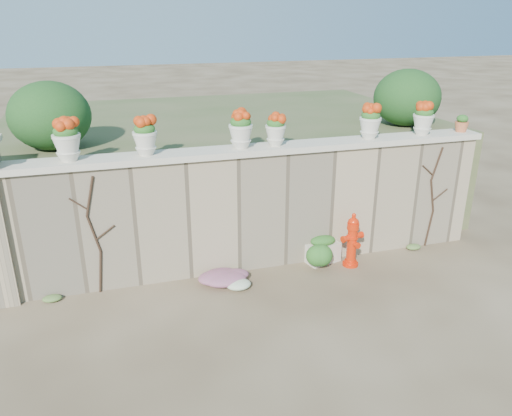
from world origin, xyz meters
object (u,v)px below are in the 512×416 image
object	(u,v)px
fire_hydrant	(352,240)
urn_pot_0	(67,140)
planter_box	(322,250)
terracotta_pot	(462,124)

from	to	relation	value
fire_hydrant	urn_pot_0	size ratio (longest dim) A/B	1.55
planter_box	terracotta_pot	size ratio (longest dim) A/B	2.21
planter_box	urn_pot_0	world-z (taller)	urn_pot_0
planter_box	fire_hydrant	bearing A→B (deg)	-48.66
urn_pot_0	terracotta_pot	bearing A→B (deg)	0.00
fire_hydrant	planter_box	bearing A→B (deg)	132.85
fire_hydrant	planter_box	size ratio (longest dim) A/B	1.49
fire_hydrant	urn_pot_0	world-z (taller)	urn_pot_0
planter_box	terracotta_pot	distance (m)	3.40
planter_box	terracotta_pot	xyz separation A→B (m)	(2.73, 0.25, 2.01)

